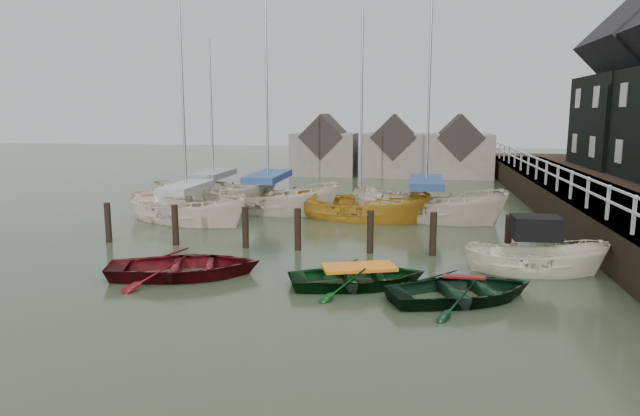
% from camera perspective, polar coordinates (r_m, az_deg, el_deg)
% --- Properties ---
extents(ground, '(120.00, 120.00, 0.00)m').
position_cam_1_polar(ground, '(15.97, -0.20, -6.91)').
color(ground, '#2F3924').
rests_on(ground, ground).
extents(pier, '(3.04, 32.00, 2.70)m').
position_cam_1_polar(pier, '(26.28, 24.65, 0.35)').
color(pier, black).
rests_on(pier, ground).
extents(mooring_pilings, '(13.72, 0.22, 1.80)m').
position_cam_1_polar(mooring_pilings, '(18.90, -1.98, -2.74)').
color(mooring_pilings, black).
rests_on(mooring_pilings, ground).
extents(far_sheds, '(14.00, 4.08, 4.39)m').
position_cam_1_polar(far_sheds, '(41.21, 7.18, 5.81)').
color(far_sheds, '#665B51').
rests_on(far_sheds, ground).
extents(rowboat_red, '(4.87, 4.08, 0.87)m').
position_cam_1_polar(rowboat_red, '(16.47, -13.32, -6.66)').
color(rowboat_red, '#500B10').
rests_on(rowboat_red, ground).
extents(rowboat_green, '(4.32, 3.67, 0.76)m').
position_cam_1_polar(rowboat_green, '(15.22, 3.89, -7.77)').
color(rowboat_green, black).
rests_on(rowboat_green, ground).
extents(rowboat_dkgreen, '(4.58, 4.04, 0.79)m').
position_cam_1_polar(rowboat_dkgreen, '(14.52, 14.08, -8.91)').
color(rowboat_dkgreen, black).
rests_on(rowboat_dkgreen, ground).
extents(motorboat, '(4.00, 1.59, 2.37)m').
position_cam_1_polar(motorboat, '(17.44, 20.66, -5.75)').
color(motorboat, beige).
rests_on(motorboat, ground).
extents(sailboat_a, '(6.61, 4.38, 11.56)m').
position_cam_1_polar(sailboat_a, '(24.50, -13.10, -1.16)').
color(sailboat_a, beige).
rests_on(sailboat_a, ground).
extents(sailboat_b, '(7.50, 4.34, 12.16)m').
position_cam_1_polar(sailboat_b, '(26.35, -5.16, -0.21)').
color(sailboat_b, beige).
rests_on(sailboat_b, ground).
extents(sailboat_c, '(6.47, 3.75, 9.79)m').
position_cam_1_polar(sailboat_c, '(24.51, 4.04, -1.06)').
color(sailboat_c, '#B38121').
rests_on(sailboat_c, ground).
extents(sailboat_d, '(7.38, 4.87, 12.41)m').
position_cam_1_polar(sailboat_d, '(24.83, 10.47, -0.93)').
color(sailboat_d, beige).
rests_on(sailboat_d, ground).
extents(sailboat_e, '(6.54, 2.76, 9.23)m').
position_cam_1_polar(sailboat_e, '(28.85, -10.53, 0.52)').
color(sailboat_e, beige).
rests_on(sailboat_e, ground).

